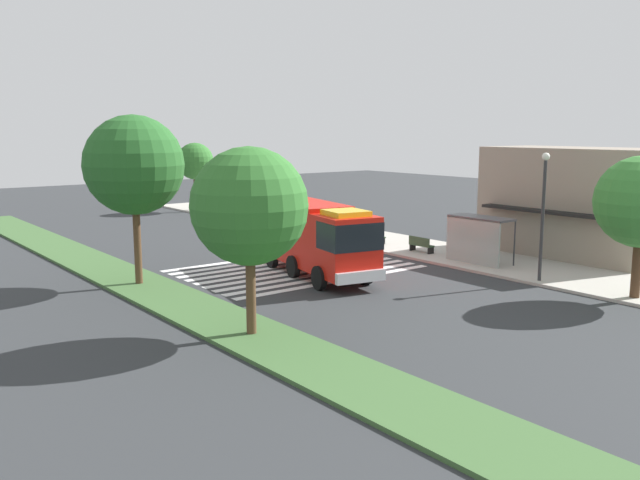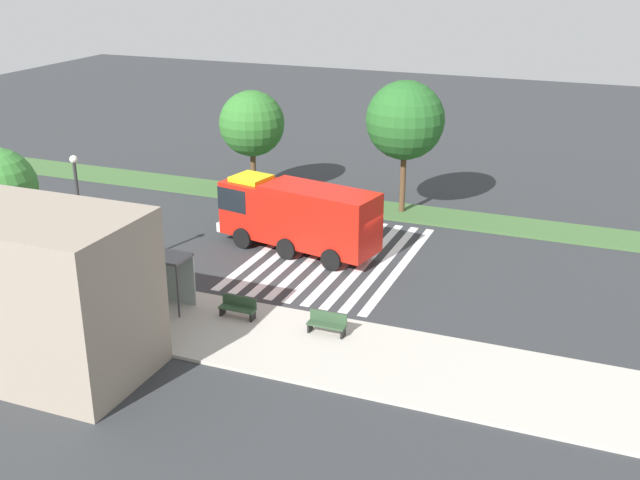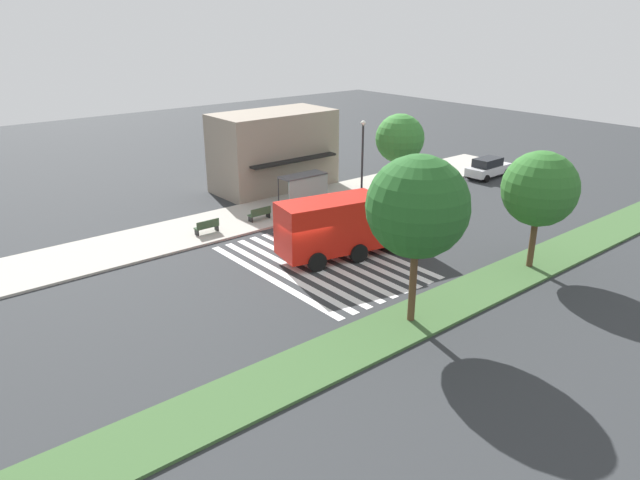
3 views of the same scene
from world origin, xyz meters
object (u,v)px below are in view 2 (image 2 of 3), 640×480
object	(u,v)px
bench_near_shelter	(238,307)
median_tree_far_west	(405,120)
street_lamp	(79,207)
median_tree_west	(252,124)
bus_stop_shelter	(155,265)
bench_west_of_shelter	(327,323)
fire_truck	(294,213)

from	to	relation	value
bench_near_shelter	median_tree_far_west	distance (m)	17.05
street_lamp	median_tree_west	world-z (taller)	median_tree_west
bus_stop_shelter	street_lamp	world-z (taller)	street_lamp
bus_stop_shelter	median_tree_west	size ratio (longest dim) A/B	0.54
bench_near_shelter	median_tree_far_west	xyz separation A→B (m)	(-2.49, -16.11, 4.99)
median_tree_west	bench_near_shelter	bearing A→B (deg)	114.29
median_tree_far_west	median_tree_west	bearing A→B (deg)	0.00
bench_near_shelter	bus_stop_shelter	bearing A→B (deg)	0.24
street_lamp	median_tree_far_west	distance (m)	18.85
bench_near_shelter	median_tree_far_west	world-z (taller)	median_tree_far_west
bus_stop_shelter	bench_west_of_shelter	distance (m)	8.17
fire_truck	street_lamp	xyz separation A→B (m)	(7.57, 7.32, 1.66)
fire_truck	bench_west_of_shelter	bearing A→B (deg)	132.57
bench_west_of_shelter	street_lamp	bearing A→B (deg)	-4.40
fire_truck	bench_west_of_shelter	size ratio (longest dim) A/B	5.68
bus_stop_shelter	median_tree_far_west	distance (m)	17.77
fire_truck	bench_near_shelter	size ratio (longest dim) A/B	5.68
street_lamp	median_tree_west	distance (m)	15.22
bench_near_shelter	bench_west_of_shelter	size ratio (longest dim) A/B	1.00
fire_truck	bench_near_shelter	distance (m)	8.48
bus_stop_shelter	bench_near_shelter	world-z (taller)	bus_stop_shelter
fire_truck	bus_stop_shelter	world-z (taller)	fire_truck
fire_truck	median_tree_far_west	size ratio (longest dim) A/B	1.18
bus_stop_shelter	street_lamp	bearing A→B (deg)	-12.18
street_lamp	bench_near_shelter	bearing A→B (deg)	173.53
bench_west_of_shelter	street_lamp	xyz separation A→B (m)	(12.65, -0.97, 3.10)
fire_truck	median_tree_far_west	world-z (taller)	median_tree_far_west
median_tree_far_west	bench_near_shelter	bearing A→B (deg)	81.22
bus_stop_shelter	bench_near_shelter	distance (m)	4.20
bench_near_shelter	street_lamp	size ratio (longest dim) A/B	0.27
fire_truck	street_lamp	size ratio (longest dim) A/B	1.52
median_tree_west	fire_truck	bearing A→B (deg)	128.66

